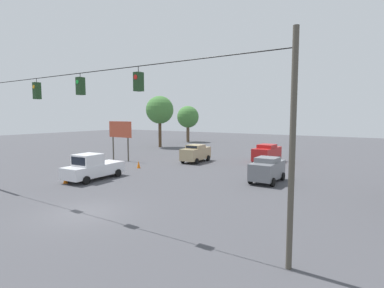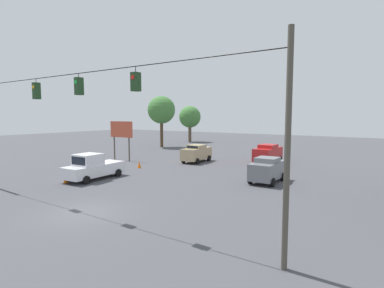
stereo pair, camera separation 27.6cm
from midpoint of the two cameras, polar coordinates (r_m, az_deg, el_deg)
The scene contains 13 objects.
ground_plane at distance 17.33m, azimuth -20.25°, elevation -12.22°, with size 140.00×140.00×0.00m, color #47474C.
overhead_signal_span at distance 16.61m, azimuth -20.86°, elevation 4.35°, with size 21.59×0.38×7.99m.
sedan_tan_withflow_far at distance 33.23m, azimuth 0.47°, elevation -1.73°, with size 2.11×4.26×1.92m.
sedan_grey_oncoming_far at distance 23.94m, azimuth 13.82°, elevation -4.69°, with size 1.95×3.80×1.94m.
sedan_red_oncoming_deep at distance 33.68m, azimuth 13.84°, elevation -1.71°, with size 2.16×4.42×2.02m.
pickup_truck_white_parked_shoulder at distance 25.53m, azimuth -18.68°, elevation -4.27°, with size 2.35×5.20×2.12m.
traffic_cone_nearest at distance 24.96m, azimuth -23.25°, elevation -6.09°, with size 0.36×0.36×0.71m, color orange.
traffic_cone_second at distance 26.48m, azimuth -17.94°, elevation -5.26°, with size 0.36×0.36×0.71m, color orange.
traffic_cone_third at distance 28.06m, azimuth -14.41°, elevation -4.57°, with size 0.36×0.36×0.71m, color orange.
traffic_cone_fourth at distance 29.97m, azimuth -10.40°, elevation -3.85°, with size 0.36×0.36×0.71m, color orange.
roadside_billboard at distance 35.16m, azimuth -13.73°, elevation 2.16°, with size 3.44×0.16×4.49m.
tree_horizon_left at distance 48.94m, azimuth -6.33°, elevation 6.43°, with size 4.47×4.47×8.30m.
tree_horizon_right at distance 58.53m, azimuth -0.92°, elevation 5.15°, with size 4.22×4.22×7.00m.
Camera 1 is at (-13.21, 9.87, 5.16)m, focal length 28.00 mm.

